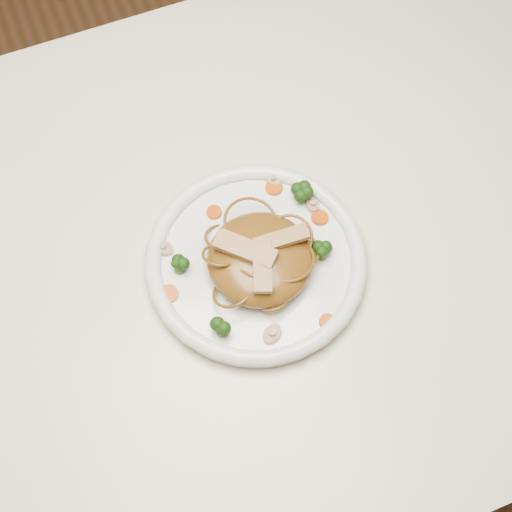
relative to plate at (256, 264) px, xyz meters
name	(u,v)px	position (x,y,z in m)	size (l,w,h in m)	color
ground	(223,410)	(-0.06, 0.04, -0.76)	(4.00, 4.00, 0.00)	#4D331A
table	(204,287)	(-0.06, 0.04, -0.11)	(1.20, 0.80, 0.75)	beige
plate	(256,264)	(0.00, 0.00, 0.00)	(0.26, 0.26, 0.02)	white
noodle_mound	(260,259)	(0.00, -0.01, 0.03)	(0.13, 0.13, 0.04)	brown
chicken_a	(284,238)	(0.03, 0.00, 0.05)	(0.06, 0.02, 0.01)	#AB8351
chicken_b	(245,249)	(-0.01, 0.00, 0.05)	(0.07, 0.02, 0.01)	#AB8351
chicken_c	(262,266)	(0.00, -0.03, 0.05)	(0.07, 0.02, 0.01)	#AB8351
broccoli_0	(301,192)	(0.08, 0.06, 0.02)	(0.02, 0.02, 0.03)	#18380B
broccoli_1	(179,265)	(-0.09, 0.02, 0.02)	(0.02, 0.02, 0.03)	#18380B
broccoli_2	(222,327)	(-0.07, -0.07, 0.02)	(0.03, 0.03, 0.03)	#18380B
broccoli_3	(323,250)	(0.08, -0.02, 0.02)	(0.03, 0.03, 0.03)	#18380B
carrot_0	(274,188)	(0.06, 0.09, 0.01)	(0.02, 0.02, 0.01)	#B84506
carrot_1	(169,294)	(-0.11, 0.00, 0.01)	(0.02, 0.02, 0.01)	#B84506
carrot_2	(320,217)	(0.10, 0.03, 0.01)	(0.02, 0.02, 0.01)	#B84506
carrot_3	(214,212)	(-0.02, 0.08, 0.01)	(0.02, 0.02, 0.01)	#B84506
carrot_4	(327,322)	(0.05, -0.10, 0.01)	(0.02, 0.02, 0.01)	#B84506
mushroom_0	(272,334)	(-0.02, -0.09, 0.01)	(0.03, 0.03, 0.01)	#BAA78B
mushroom_1	(313,205)	(0.09, 0.04, 0.01)	(0.02, 0.02, 0.01)	#BAA78B
mushroom_2	(163,248)	(-0.10, 0.06, 0.01)	(0.03, 0.03, 0.01)	#BAA78B
mushroom_3	(273,180)	(0.06, 0.10, 0.01)	(0.02, 0.02, 0.01)	#BAA78B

